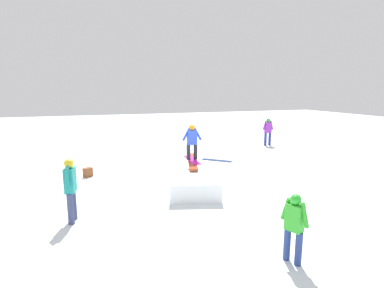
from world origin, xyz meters
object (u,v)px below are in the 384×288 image
loose_snowboard_navy (217,160)px  rail_feature (192,163)px  main_rider_on_rail (192,143)px  loose_snowboard_white (164,160)px  backpack_on_snow (88,172)px  bystander_green (294,225)px  bystander_teal (71,187)px  bystander_purple (268,130)px

loose_snowboard_navy → rail_feature: bearing=-88.6°
main_rider_on_rail → loose_snowboard_white: (3.18, 0.28, -1.31)m
rail_feature → backpack_on_snow: (1.48, 3.60, -0.41)m
loose_snowboard_navy → loose_snowboard_white: size_ratio=1.09×
loose_snowboard_white → rail_feature: bearing=88.3°
bystander_green → loose_snowboard_white: bystander_green is taller
bystander_green → backpack_on_snow: 8.08m
bystander_teal → bystander_green: bystander_teal is taller
bystander_green → loose_snowboard_navy: bystander_green is taller
main_rider_on_rail → bystander_purple: (4.85, -6.32, -0.44)m
bystander_purple → bystander_teal: bystander_teal is taller
bystander_green → loose_snowboard_navy: size_ratio=0.97×
rail_feature → backpack_on_snow: 3.91m
loose_snowboard_navy → loose_snowboard_white: same height
bystander_green → backpack_on_snow: (7.19, 3.63, -0.58)m
bystander_teal → loose_snowboard_navy: (4.77, -5.95, -0.88)m
main_rider_on_rail → backpack_on_snow: size_ratio=4.26×
backpack_on_snow → loose_snowboard_white: bearing=167.4°
rail_feature → main_rider_on_rail: size_ratio=1.66×
rail_feature → loose_snowboard_navy: rail_feature is taller
backpack_on_snow → rail_feature: bearing=118.0°
bystander_purple → backpack_on_snow: bearing=-160.1°
bystander_green → loose_snowboard_navy: bearing=145.3°
main_rider_on_rail → bystander_teal: main_rider_on_rail is taller
rail_feature → loose_snowboard_white: size_ratio=1.90×
main_rider_on_rail → rail_feature: bearing=0.0°
rail_feature → backpack_on_snow: size_ratio=7.09×
bystander_purple → rail_feature: bearing=-141.4°
main_rider_on_rail → bystander_green: bearing=-176.4°
bystander_purple → bystander_teal: size_ratio=1.00×
bystander_teal → backpack_on_snow: (3.96, -0.35, -0.72)m
bystander_green → backpack_on_snow: bystander_green is taller
loose_snowboard_white → main_rider_on_rail: bearing=88.3°
rail_feature → bystander_green: (-5.72, -0.03, 0.17)m
main_rider_on_rail → bystander_purple: main_rider_on_rail is taller
rail_feature → bystander_green: 5.72m
loose_snowboard_white → bystander_teal: bearing=50.2°
loose_snowboard_navy → main_rider_on_rail: bearing=-88.6°
bystander_green → loose_snowboard_navy: (8.00, -1.97, -0.74)m
rail_feature → bystander_green: bystander_green is taller
bystander_green → loose_snowboard_white: (8.89, 0.31, -0.74)m
main_rider_on_rail → loose_snowboard_white: main_rider_on_rail is taller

